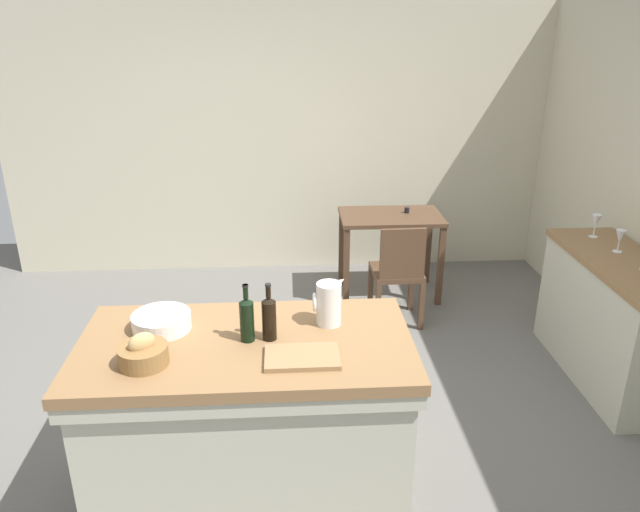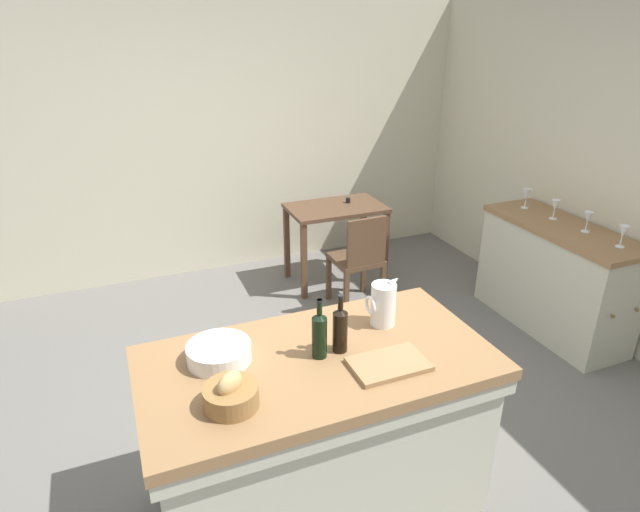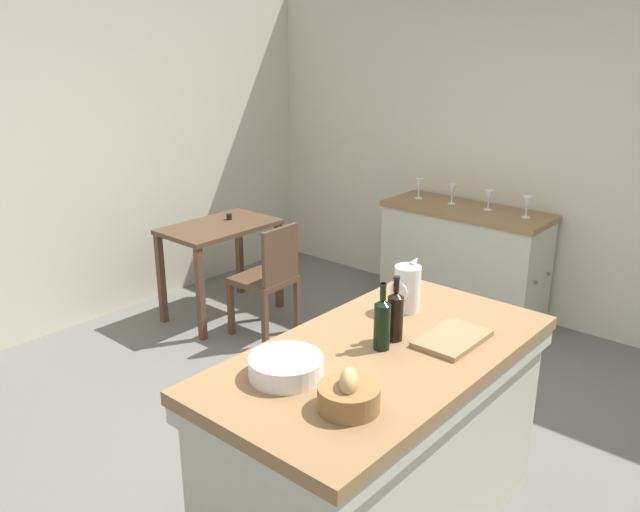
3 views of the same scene
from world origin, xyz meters
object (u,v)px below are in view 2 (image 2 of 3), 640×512
bread_basket (231,395)px  wine_bottle_amber (319,334)px  wine_glass_middle (555,206)px  side_cabinet (555,277)px  wine_glass_far_left (623,232)px  writing_desk (336,219)px  wine_glass_right (527,195)px  island_table (318,428)px  pitcher (383,304)px  cutting_board (389,364)px  wooden_chair (359,258)px  wash_bowl (219,353)px  wine_bottle_dark (340,328)px  wine_glass_left (588,218)px

bread_basket → wine_bottle_amber: 0.51m
bread_basket → wine_glass_middle: (2.96, 1.29, 0.03)m
side_cabinet → wine_glass_far_left: size_ratio=8.33×
writing_desk → wine_glass_right: 1.71m
island_table → side_cabinet: 2.65m
pitcher → wine_glass_far_left: pitcher is taller
cutting_board → wine_glass_far_left: 2.33m
pitcher → bread_basket: (-0.89, -0.34, -0.06)m
pitcher → wine_glass_right: bearing=31.3°
island_table → wooden_chair: 2.16m
wash_bowl → wine_glass_right: 3.18m
island_table → bread_basket: bearing=-158.4°
wine_bottle_dark → side_cabinet: bearing=21.5°
side_cabinet → cutting_board: bearing=-152.7°
wine_glass_far_left → writing_desk: bearing=124.9°
island_table → writing_desk: (1.16, 2.41, 0.15)m
wooden_chair → wash_bowl: size_ratio=2.94×
bread_basket → wine_glass_far_left: bread_basket is taller
pitcher → wine_bottle_amber: 0.44m
wooden_chair → wine_glass_middle: bearing=-27.9°
island_table → wine_glass_middle: wine_glass_middle is taller
wine_bottle_dark → wine_bottle_amber: 0.11m
side_cabinet → wash_bowl: wash_bowl is taller
wine_bottle_amber → wine_glass_middle: 2.72m
wine_bottle_dark → wine_bottle_amber: size_ratio=0.99×
wine_bottle_amber → wine_glass_left: wine_bottle_amber is taller
cutting_board → wine_glass_middle: 2.58m
writing_desk → wash_bowl: (-1.59, -2.26, 0.32)m
wine_glass_right → wine_glass_left: bearing=-86.6°
wine_glass_middle → wine_glass_left: bearing=-87.3°
bread_basket → wine_bottle_dark: bearing=19.0°
wooden_chair → cutting_board: cutting_board is taller
writing_desk → cutting_board: cutting_board is taller
island_table → wine_glass_right: (2.48, 1.41, 0.52)m
cutting_board → wine_glass_middle: size_ratio=2.21×
wash_bowl → wine_glass_left: bearing=12.2°
cutting_board → wine_bottle_dark: (-0.16, 0.20, 0.11)m
wine_glass_far_left → wine_glass_right: size_ratio=0.95×
cutting_board → wine_glass_far_left: bearing=16.5°
wine_glass_right → wine_bottle_amber: bearing=-150.5°
bread_basket → wine_glass_left: (2.98, 0.97, 0.03)m
pitcher → wine_bottle_dark: 0.34m
wash_bowl → side_cabinet: bearing=15.2°
wine_bottle_dark → wine_glass_right: bearing=30.5°
island_table → cutting_board: size_ratio=4.73×
wine_bottle_dark → wine_glass_left: bearing=17.9°
pitcher → bread_basket: size_ratio=1.18×
island_table → wine_glass_middle: bearing=23.8°
bread_basket → wine_bottle_dark: wine_bottle_dark is taller
wine_glass_middle → wine_glass_right: (-0.02, 0.30, 0.01)m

